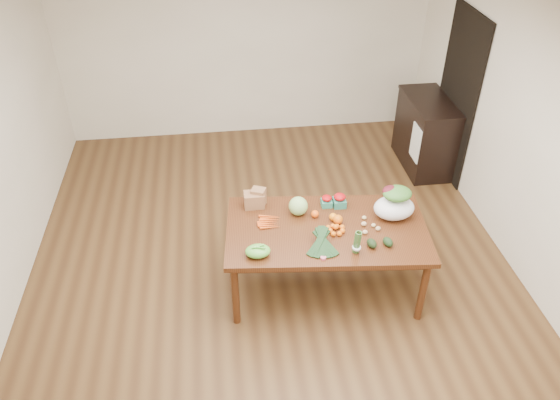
{
  "coord_description": "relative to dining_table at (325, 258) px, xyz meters",
  "views": [
    {
      "loc": [
        -0.46,
        -4.19,
        3.95
      ],
      "look_at": [
        0.09,
        0.0,
        0.86
      ],
      "focal_mm": 35.0,
      "sensor_mm": 36.0,
      "label": 1
    }
  ],
  "objects": [
    {
      "name": "strawberry_basket_a",
      "position": [
        0.06,
        0.35,
        0.42
      ],
      "size": [
        0.11,
        0.11,
        0.09
      ],
      "primitive_type": null,
      "rotation": [
        0.0,
        0.0,
        -0.1
      ],
      "color": "red",
      "rests_on": "dining_table"
    },
    {
      "name": "snap_pea_bag",
      "position": [
        -0.67,
        -0.29,
        0.43
      ],
      "size": [
        0.22,
        0.17,
        0.1
      ],
      "primitive_type": "ellipsoid",
      "color": "#51B63D",
      "rests_on": "dining_table"
    },
    {
      "name": "cabinet",
      "position": [
        1.74,
        2.09,
        0.1
      ],
      "size": [
        0.52,
        1.02,
        0.94
      ],
      "primitive_type": "cube",
      "color": "black",
      "rests_on": "floor"
    },
    {
      "name": "paper_bag",
      "position": [
        -0.64,
        0.43,
        0.47
      ],
      "size": [
        0.28,
        0.24,
        0.18
      ],
      "primitive_type": null,
      "rotation": [
        0.0,
        0.0,
        -0.1
      ],
      "color": "brown",
      "rests_on": "dining_table"
    },
    {
      "name": "potato_e",
      "position": [
        0.46,
        -0.09,
        0.4
      ],
      "size": [
        0.05,
        0.04,
        0.04
      ],
      "primitive_type": "ellipsoid",
      "color": "tan",
      "rests_on": "dining_table"
    },
    {
      "name": "potato_c",
      "position": [
        0.43,
        -0.04,
        0.39
      ],
      "size": [
        0.04,
        0.04,
        0.04
      ],
      "primitive_type": "ellipsoid",
      "color": "tan",
      "rests_on": "dining_table"
    },
    {
      "name": "floor",
      "position": [
        -0.48,
        0.34,
        -0.38
      ],
      "size": [
        6.0,
        6.0,
        0.0
      ],
      "primitive_type": "plane",
      "color": "brown",
      "rests_on": "ground"
    },
    {
      "name": "room_walls",
      "position": [
        -0.48,
        0.34,
        0.97
      ],
      "size": [
        5.02,
        6.02,
        2.7
      ],
      "color": "white",
      "rests_on": "floor"
    },
    {
      "name": "mandarin_cluster",
      "position": [
        0.07,
        -0.05,
        0.41
      ],
      "size": [
        0.2,
        0.2,
        0.08
      ],
      "primitive_type": null,
      "rotation": [
        0.0,
        0.0,
        -0.1
      ],
      "color": "orange",
      "rests_on": "dining_table"
    },
    {
      "name": "dish_towel",
      "position": [
        1.48,
        1.74,
        0.18
      ],
      "size": [
        0.02,
        0.28,
        0.45
      ],
      "primitive_type": "cube",
      "color": "white",
      "rests_on": "cabinet"
    },
    {
      "name": "potato_a",
      "position": [
        0.35,
        -0.01,
        0.4
      ],
      "size": [
        0.05,
        0.05,
        0.04
      ],
      "primitive_type": "ellipsoid",
      "color": "#DAB07D",
      "rests_on": "dining_table"
    },
    {
      "name": "ceiling",
      "position": [
        -0.48,
        0.34,
        2.33
      ],
      "size": [
        5.0,
        6.0,
        0.02
      ],
      "primitive_type": "cube",
      "color": "white",
      "rests_on": "room_walls"
    },
    {
      "name": "avocado_b",
      "position": [
        0.49,
        -0.31,
        0.41
      ],
      "size": [
        0.11,
        0.13,
        0.08
      ],
      "primitive_type": "ellipsoid",
      "rotation": [
        0.0,
        0.0,
        0.3
      ],
      "color": "black",
      "rests_on": "dining_table"
    },
    {
      "name": "cabbage",
      "position": [
        -0.23,
        0.25,
        0.47
      ],
      "size": [
        0.18,
        0.18,
        0.18
      ],
      "primitive_type": "sphere",
      "color": "#A0D379",
      "rests_on": "dining_table"
    },
    {
      "name": "dining_table",
      "position": [
        0.0,
        0.0,
        0.0
      ],
      "size": [
        1.96,
        1.22,
        0.75
      ],
      "primitive_type": "cube",
      "rotation": [
        0.0,
        0.0,
        -0.1
      ],
      "color": "#4A2711",
      "rests_on": "floor"
    },
    {
      "name": "orange_a",
      "position": [
        -0.08,
        0.18,
        0.41
      ],
      "size": [
        0.07,
        0.07,
        0.07
      ],
      "primitive_type": "sphere",
      "color": "#FF590F",
      "rests_on": "dining_table"
    },
    {
      "name": "avocado_a",
      "position": [
        0.34,
        -0.31,
        0.41
      ],
      "size": [
        0.11,
        0.13,
        0.08
      ],
      "primitive_type": "ellipsoid",
      "rotation": [
        0.0,
        0.0,
        0.3
      ],
      "color": "black",
      "rests_on": "dining_table"
    },
    {
      "name": "carrots",
      "position": [
        -0.53,
        0.15,
        0.39
      ],
      "size": [
        0.24,
        0.24,
        0.03
      ],
      "primitive_type": null,
      "rotation": [
        0.0,
        0.0,
        -0.1
      ],
      "color": "#E45D13",
      "rests_on": "dining_table"
    },
    {
      "name": "strawberry_basket_b",
      "position": [
        0.19,
        0.33,
        0.43
      ],
      "size": [
        0.13,
        0.13,
        0.11
      ],
      "primitive_type": null,
      "rotation": [
        0.0,
        0.0,
        -0.1
      ],
      "color": "#BA0C12",
      "rests_on": "dining_table"
    },
    {
      "name": "doorway_dark",
      "position": [
        2.0,
        1.94,
        0.68
      ],
      "size": [
        0.02,
        1.0,
        2.1
      ],
      "primitive_type": "cube",
      "color": "black",
      "rests_on": "floor"
    },
    {
      "name": "orange_b",
      "position": [
        0.08,
        0.12,
        0.41
      ],
      "size": [
        0.07,
        0.07,
        0.07
      ],
      "primitive_type": "sphere",
      "color": "orange",
      "rests_on": "dining_table"
    },
    {
      "name": "asparagus_bundle",
      "position": [
        0.18,
        -0.37,
        0.5
      ],
      "size": [
        0.09,
        0.12,
        0.26
      ],
      "primitive_type": null,
      "rotation": [
        0.15,
        0.0,
        -0.1
      ],
      "color": "#48863D",
      "rests_on": "dining_table"
    },
    {
      "name": "salad_bag",
      "position": [
        0.66,
        0.09,
        0.53
      ],
      "size": [
        0.42,
        0.33,
        0.3
      ],
      "primitive_type": null,
      "rotation": [
        0.0,
        0.0,
        -0.1
      ],
      "color": "white",
      "rests_on": "dining_table"
    },
    {
      "name": "orange_c",
      "position": [
        0.11,
        0.06,
        0.42
      ],
      "size": [
        0.09,
        0.09,
        0.09
      ],
      "primitive_type": "sphere",
      "color": "orange",
      "rests_on": "dining_table"
    },
    {
      "name": "potato_d",
      "position": [
        0.38,
        0.09,
        0.39
      ],
      "size": [
        0.04,
        0.04,
        0.04
      ],
      "primitive_type": "ellipsoid",
      "color": "#CEC277",
      "rests_on": "dining_table"
    },
    {
      "name": "potato_b",
      "position": [
        0.33,
        -0.12,
        0.4
      ],
      "size": [
        0.05,
        0.04,
        0.04
      ],
      "primitive_type": "ellipsoid",
      "color": "#DDB27F",
      "rests_on": "dining_table"
    },
    {
      "name": "kale_bunch",
      "position": [
        -0.11,
        -0.31,
        0.45
      ],
      "size": [
        0.36,
        0.43,
        0.16
      ],
      "primitive_type": null,
      "rotation": [
        0.0,
        0.0,
        -0.1
      ],
      "color": "black",
      "rests_on": "dining_table"
    }
  ]
}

